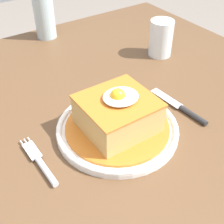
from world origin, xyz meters
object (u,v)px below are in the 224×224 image
fork (42,164)px  drinking_glass (161,40)px  beer_bottle_clear (43,7)px  main_plate (117,128)px  knife (185,110)px

fork → drinking_glass: 0.52m
drinking_glass → beer_bottle_clear: bearing=126.9°
drinking_glass → fork: bearing=-156.2°
beer_bottle_clear → drinking_glass: (0.23, -0.30, -0.05)m
main_plate → fork: size_ratio=1.82×
knife → drinking_glass: size_ratio=1.58×
main_plate → fork: main_plate is taller
fork → drinking_glass: size_ratio=1.35×
knife → beer_bottle_clear: 0.56m
main_plate → drinking_glass: drinking_glass is taller
main_plate → drinking_glass: size_ratio=2.46×
drinking_glass → knife: bearing=-119.0°
fork → knife: 0.34m
main_plate → knife: 0.17m
knife → fork: bearing=174.3°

